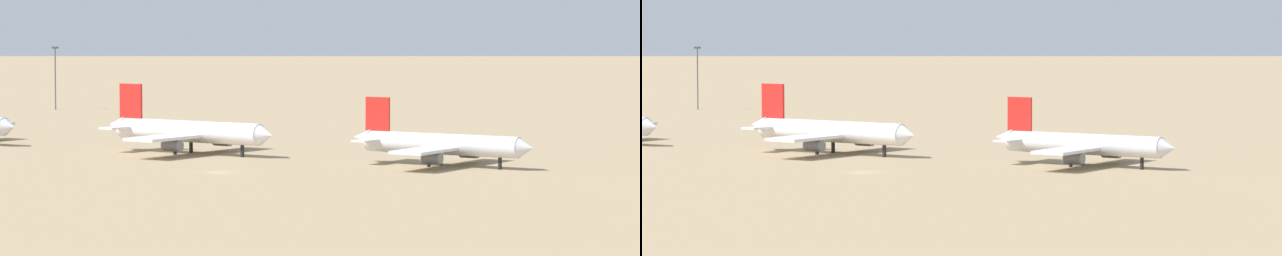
{
  "view_description": "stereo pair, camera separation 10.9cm",
  "coord_description": "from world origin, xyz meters",
  "views": [
    {
      "loc": [
        137.26,
        -220.94,
        24.85
      ],
      "look_at": [
        6.78,
        20.92,
        6.0
      ],
      "focal_mm": 92.55,
      "sensor_mm": 36.0,
      "label": 1
    },
    {
      "loc": [
        137.35,
        -220.89,
        24.85
      ],
      "look_at": [
        6.78,
        20.92,
        6.0
      ],
      "focal_mm": 92.55,
      "sensor_mm": 36.0,
      "label": 2
    }
  ],
  "objects": [
    {
      "name": "ground",
      "position": [
        0.0,
        0.0,
        0.0
      ],
      "size": [
        4000.0,
        4000.0,
        0.0
      ],
      "primitive_type": "plane",
      "color": "#9E8460"
    },
    {
      "name": "parked_jet_red_3",
      "position": [
        -23.29,
        26.69,
        4.03
      ],
      "size": [
        37.27,
        31.49,
        12.31
      ],
      "rotation": [
        0.0,
        0.0,
        -0.09
      ],
      "color": "white",
      "rests_on": "ground"
    },
    {
      "name": "parked_jet_red_4",
      "position": [
        26.34,
        26.31,
        3.64
      ],
      "size": [
        33.59,
        28.3,
        11.09
      ],
      "rotation": [
        0.0,
        0.0,
        -0.07
      ],
      "color": "silver",
      "rests_on": "ground"
    },
    {
      "name": "light_pole_west",
      "position": [
        -129.59,
        126.96,
        9.52
      ],
      "size": [
        1.8,
        0.5,
        16.59
      ],
      "color": "#59595E",
      "rests_on": "ground"
    }
  ]
}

